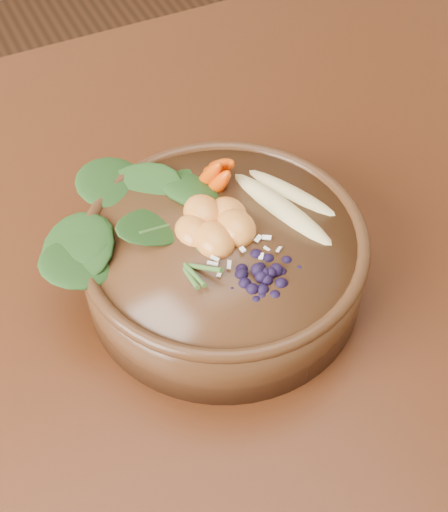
{
  "coord_description": "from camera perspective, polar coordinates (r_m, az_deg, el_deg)",
  "views": [
    {
      "loc": [
        -0.2,
        -0.48,
        1.34
      ],
      "look_at": [
        0.0,
        -0.07,
        0.8
      ],
      "focal_mm": 50.0,
      "sensor_mm": 36.0,
      "label": 1
    }
  ],
  "objects": [
    {
      "name": "kale_heap",
      "position": [
        0.69,
        -5.78,
        4.0
      ],
      "size": [
        0.21,
        0.2,
        0.04
      ],
      "primitive_type": null,
      "rotation": [
        0.0,
        0.0,
        0.18
      ],
      "color": "#214617",
      "rests_on": "stoneware_bowl"
    },
    {
      "name": "dining_table",
      "position": [
        0.86,
        -1.97,
        -3.15
      ],
      "size": [
        1.6,
        0.9,
        0.75
      ],
      "color": "#331C0C",
      "rests_on": "ground"
    },
    {
      "name": "ground",
      "position": [
        1.44,
        -1.25,
        -19.39
      ],
      "size": [
        4.0,
        4.0,
        0.0
      ],
      "primitive_type": "plane",
      "color": "#381E0F",
      "rests_on": "ground"
    },
    {
      "name": "coconut_flakes",
      "position": [
        0.68,
        1.1,
        0.82
      ],
      "size": [
        0.1,
        0.08,
        0.01
      ],
      "primitive_type": null,
      "rotation": [
        0.0,
        0.0,
        0.18
      ],
      "color": "white",
      "rests_on": "stoneware_bowl"
    },
    {
      "name": "mandarin_cluster",
      "position": [
        0.69,
        -0.73,
        3.32
      ],
      "size": [
        0.1,
        0.1,
        0.03
      ],
      "primitive_type": null,
      "rotation": [
        0.0,
        0.0,
        0.18
      ],
      "color": "orange",
      "rests_on": "stoneware_bowl"
    },
    {
      "name": "stoneware_bowl",
      "position": [
        0.72,
        0.0,
        -0.52
      ],
      "size": [
        0.33,
        0.33,
        0.08
      ],
      "primitive_type": "cylinder",
      "rotation": [
        0.0,
        0.0,
        0.18
      ],
      "color": "#472712",
      "rests_on": "dining_table"
    },
    {
      "name": "carrot_cluster",
      "position": [
        0.73,
        -0.31,
        8.88
      ],
      "size": [
        0.07,
        0.07,
        0.08
      ],
      "primitive_type": null,
      "rotation": [
        0.0,
        0.0,
        0.18
      ],
      "color": "#D63A01",
      "rests_on": "stoneware_bowl"
    },
    {
      "name": "banana_halves",
      "position": [
        0.72,
        5.07,
        5.24
      ],
      "size": [
        0.1,
        0.16,
        0.03
      ],
      "rotation": [
        0.0,
        0.0,
        0.18
      ],
      "color": "#E0CC84",
      "rests_on": "stoneware_bowl"
    },
    {
      "name": "blueberry_pile",
      "position": [
        0.65,
        3.25,
        -0.3
      ],
      "size": [
        0.15,
        0.12,
        0.04
      ],
      "primitive_type": null,
      "rotation": [
        0.0,
        0.0,
        0.18
      ],
      "color": "black",
      "rests_on": "stoneware_bowl"
    }
  ]
}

